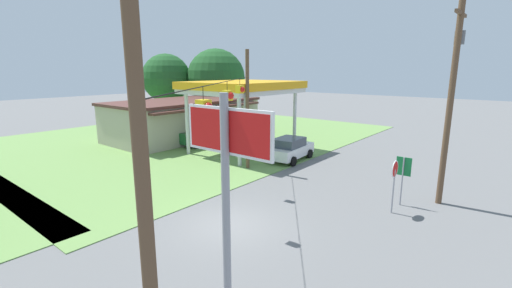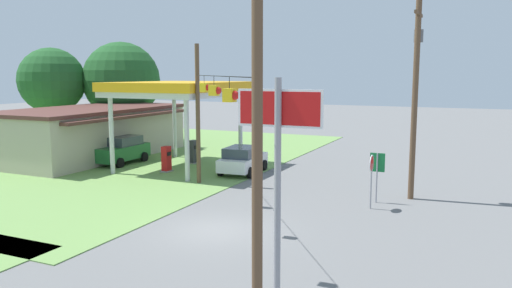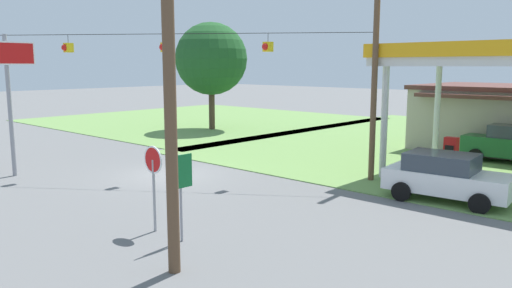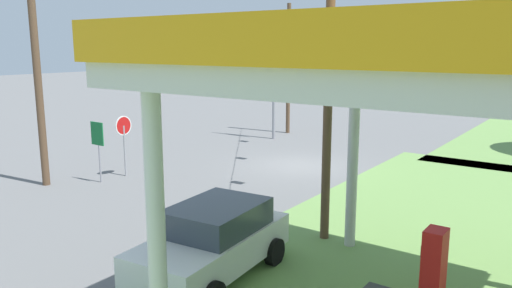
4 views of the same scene
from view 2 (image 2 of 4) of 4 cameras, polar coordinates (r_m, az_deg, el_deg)
name	(u,v)px [view 2 (image 2 of 4)]	position (r m, az deg, el deg)	size (l,w,h in m)	color
ground_plane	(216,230)	(20.08, -4.63, -9.77)	(160.00, 160.00, 0.00)	slate
grass_verge_station_corner	(102,155)	(39.77, -17.22, -1.17)	(36.00, 28.00, 0.04)	#6B934C
gas_station_canopy	(179,90)	(32.58, -8.79, 6.10)	(8.25, 6.80, 5.61)	silver
gas_station_store	(91,132)	(38.75, -18.34, 1.27)	(14.37, 7.84, 3.66)	#B2A893
fuel_pump_near	(166,160)	(31.70, -10.20, -1.81)	(0.71, 0.56, 1.64)	gray
fuel_pump_far	(193,153)	(34.32, -7.18, -0.99)	(0.71, 0.56, 1.64)	gray
car_at_pumps_front	(243,160)	(30.78, -1.53, -1.78)	(4.34, 2.39, 1.69)	white
car_at_pumps_rear	(122,150)	(35.35, -15.12, -0.63)	(4.25, 2.15, 1.88)	#1E602D
stop_sign_roadside	(371,170)	(23.20, 13.05, -2.89)	(0.80, 0.08, 2.50)	#99999E
stop_sign_overhead	(279,145)	(12.90, 2.60, -0.07)	(0.22, 2.33, 6.04)	gray
route_sign	(377,167)	(24.43, 13.68, -2.61)	(0.10, 0.70, 2.40)	gray
utility_pole_main	(415,88)	(25.28, 17.76, 6.09)	(2.20, 0.44, 9.72)	brown
signal_span_gantry	(215,125)	(19.21, -4.74, 2.18)	(14.34, 10.24, 7.75)	brown
tree_behind_station	(52,81)	(46.27, -22.31, 6.70)	(5.58, 5.58, 8.34)	#4C3828
tree_far_back	(122,80)	(46.20, -15.11, 7.03)	(6.77, 6.77, 8.93)	#4C3828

